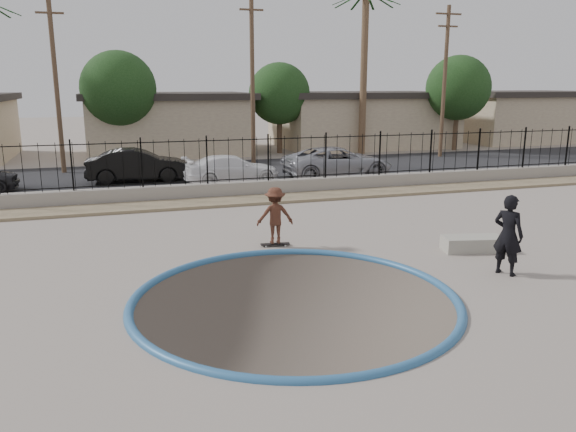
% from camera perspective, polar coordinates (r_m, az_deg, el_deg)
% --- Properties ---
extents(ground, '(120.00, 120.00, 2.20)m').
position_cam_1_polar(ground, '(24.55, -8.66, 0.02)').
color(ground, gray).
rests_on(ground, ground).
extents(bowl_pit, '(6.84, 6.84, 1.80)m').
position_cam_1_polar(bowl_pit, '(12.06, 0.70, -8.47)').
color(bowl_pit, '#473C36').
rests_on(bowl_pit, ground).
extents(coping_ring, '(7.04, 7.04, 0.20)m').
position_cam_1_polar(coping_ring, '(12.06, 0.70, -8.47)').
color(coping_ring, '#2C5F90').
rests_on(coping_ring, ground).
extents(rock_strip, '(42.00, 1.60, 0.11)m').
position_cam_1_polar(rock_strip, '(21.60, -7.64, 1.37)').
color(rock_strip, '#9B8A66').
rests_on(rock_strip, ground).
extents(retaining_wall, '(42.00, 0.45, 0.60)m').
position_cam_1_polar(retaining_wall, '(22.61, -8.13, 2.53)').
color(retaining_wall, gray).
rests_on(retaining_wall, ground).
extents(fence, '(40.00, 0.04, 1.80)m').
position_cam_1_polar(fence, '(22.42, -8.23, 5.54)').
color(fence, black).
rests_on(fence, retaining_wall).
extents(street, '(90.00, 8.00, 0.04)m').
position_cam_1_polar(street, '(29.20, -10.24, 4.31)').
color(street, black).
rests_on(street, ground).
extents(house_center, '(10.60, 8.60, 3.90)m').
position_cam_1_polar(house_center, '(38.39, -12.16, 9.27)').
color(house_center, tan).
rests_on(house_center, ground).
extents(house_east, '(12.60, 8.60, 3.90)m').
position_cam_1_polar(house_east, '(42.03, 7.48, 9.77)').
color(house_east, tan).
rests_on(house_east, ground).
extents(house_east_far, '(11.60, 8.60, 3.90)m').
position_cam_1_polar(house_east_far, '(49.51, 22.59, 9.40)').
color(house_east_far, tan).
rests_on(house_east_far, ground).
extents(palm_right, '(2.30, 2.30, 10.30)m').
position_cam_1_polar(palm_right, '(37.14, 7.81, 17.59)').
color(palm_right, brown).
rests_on(palm_right, ground).
extents(utility_pole_left, '(1.70, 0.24, 9.00)m').
position_cam_1_polar(utility_pole_left, '(30.76, -22.53, 12.74)').
color(utility_pole_left, '#473323').
rests_on(utility_pole_left, ground).
extents(utility_pole_mid, '(1.70, 0.24, 9.50)m').
position_cam_1_polar(utility_pole_mid, '(31.55, -3.65, 14.15)').
color(utility_pole_mid, '#473323').
rests_on(utility_pole_mid, ground).
extents(utility_pole_right, '(1.70, 0.24, 9.00)m').
position_cam_1_polar(utility_pole_right, '(36.31, 15.62, 13.18)').
color(utility_pole_right, '#473323').
rests_on(utility_pole_right, ground).
extents(street_tree_left, '(4.32, 4.32, 6.36)m').
position_cam_1_polar(street_tree_left, '(34.66, -16.85, 12.27)').
color(street_tree_left, '#473323').
rests_on(street_tree_left, ground).
extents(street_tree_mid, '(3.96, 3.96, 5.83)m').
position_cam_1_polar(street_tree_mid, '(37.16, -0.88, 12.31)').
color(street_tree_mid, '#473323').
rests_on(street_tree_mid, ground).
extents(street_tree_right, '(4.32, 4.32, 6.36)m').
position_cam_1_polar(street_tree_right, '(40.46, 16.91, 12.34)').
color(street_tree_right, '#473323').
rests_on(street_tree_right, ground).
extents(skater, '(1.08, 0.70, 1.58)m').
position_cam_1_polar(skater, '(15.67, -1.33, -0.29)').
color(skater, brown).
rests_on(skater, ground).
extents(skateboard, '(0.84, 0.30, 0.07)m').
position_cam_1_polar(skateboard, '(15.86, -1.31, -2.87)').
color(skateboard, black).
rests_on(skateboard, ground).
extents(videographer, '(0.75, 0.85, 1.95)m').
position_cam_1_polar(videographer, '(14.30, 21.46, -1.80)').
color(videographer, black).
rests_on(videographer, ground).
extents(concrete_ledge, '(1.71, 1.03, 0.40)m').
position_cam_1_polar(concrete_ledge, '(16.18, 18.23, -2.70)').
color(concrete_ledge, gray).
rests_on(concrete_ledge, ground).
extents(car_b, '(4.68, 1.83, 1.52)m').
position_cam_1_polar(car_b, '(26.93, -15.02, 5.00)').
color(car_b, black).
rests_on(car_b, street).
extents(car_c, '(4.47, 2.06, 1.27)m').
position_cam_1_polar(car_c, '(25.84, -5.73, 4.77)').
color(car_c, white).
rests_on(car_c, street).
extents(car_d, '(5.41, 2.64, 1.48)m').
position_cam_1_polar(car_d, '(27.33, 5.07, 5.47)').
color(car_d, '#9B9CA3').
rests_on(car_d, street).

